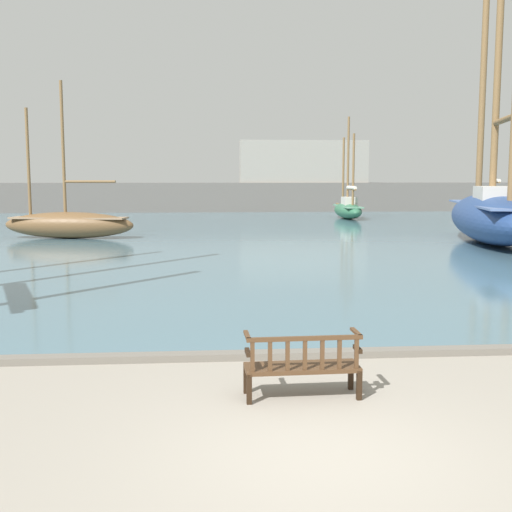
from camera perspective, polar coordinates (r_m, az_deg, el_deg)
The scene contains 9 objects.
ground_plane at distance 7.50m, azimuth 6.22°, elevation -17.15°, with size 160.00×160.00×0.00m, color gray.
harbor_water at distance 50.82m, azimuth -3.02°, elevation 3.60°, with size 100.00×80.00×0.08m, color slate.
quay_edge_kerb at distance 11.06m, azimuth 2.49°, elevation -8.75°, with size 40.00×0.30×0.12m, color slate.
park_bench at distance 9.08m, azimuth 4.14°, elevation -9.61°, with size 1.62×0.57×0.92m.
sailboat_nearest_starboard at distance 31.20m, azimuth 20.33°, elevation 3.92°, with size 5.78×12.37×17.40m.
sailboat_outer_starboard at distance 32.80m, azimuth -16.32°, elevation 2.80°, with size 6.66×2.64×7.59m.
sailboat_mid_port at distance 45.59m, azimuth 20.41°, elevation 3.63°, with size 2.91×5.52×7.79m.
sailboat_outer_port at distance 47.09m, azimuth 8.17°, elevation 4.24°, with size 1.67×7.25×7.30m.
far_breakwater at distance 56.21m, azimuth -1.69°, elevation 5.85°, with size 52.34×2.40×6.24m.
Camera 1 is at (-1.31, -6.72, 3.06)m, focal length 45.00 mm.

